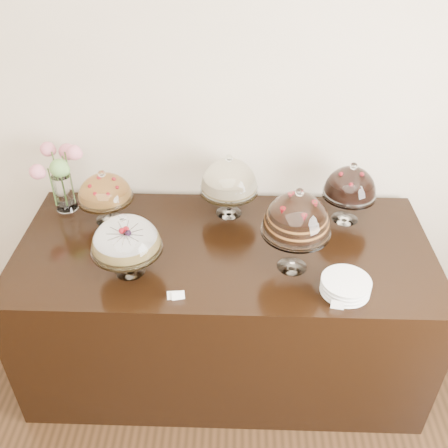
{
  "coord_description": "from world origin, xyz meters",
  "views": [
    {
      "loc": [
        0.36,
        0.38,
        2.55
      ],
      "look_at": [
        0.3,
        2.4,
        1.08
      ],
      "focal_mm": 40.0,
      "sensor_mm": 36.0,
      "label": 1
    }
  ],
  "objects_px": {
    "cake_stand_sugar_sponge": "(126,237)",
    "cake_stand_choco_layer": "(297,217)",
    "display_counter": "(224,306)",
    "cake_stand_cheesecake": "(229,178)",
    "cake_stand_dark_choco": "(351,185)",
    "flower_vase": "(61,173)",
    "plate_stack": "(345,286)",
    "cake_stand_fruit_tart": "(104,190)"
  },
  "relations": [
    {
      "from": "cake_stand_fruit_tart",
      "to": "plate_stack",
      "type": "bearing_deg",
      "value": -23.98
    },
    {
      "from": "cake_stand_choco_layer",
      "to": "flower_vase",
      "type": "distance_m",
      "value": 1.37
    },
    {
      "from": "cake_stand_dark_choco",
      "to": "cake_stand_sugar_sponge",
      "type": "bearing_deg",
      "value": -156.95
    },
    {
      "from": "cake_stand_fruit_tart",
      "to": "plate_stack",
      "type": "height_order",
      "value": "cake_stand_fruit_tart"
    },
    {
      "from": "display_counter",
      "to": "cake_stand_fruit_tart",
      "type": "bearing_deg",
      "value": 161.49
    },
    {
      "from": "cake_stand_dark_choco",
      "to": "flower_vase",
      "type": "bearing_deg",
      "value": 177.78
    },
    {
      "from": "display_counter",
      "to": "flower_vase",
      "type": "relative_size",
      "value": 5.33
    },
    {
      "from": "plate_stack",
      "to": "cake_stand_dark_choco",
      "type": "bearing_deg",
      "value": 80.63
    },
    {
      "from": "cake_stand_fruit_tart",
      "to": "flower_vase",
      "type": "distance_m",
      "value": 0.29
    },
    {
      "from": "cake_stand_sugar_sponge",
      "to": "cake_stand_choco_layer",
      "type": "height_order",
      "value": "cake_stand_choco_layer"
    },
    {
      "from": "cake_stand_cheesecake",
      "to": "display_counter",
      "type": "bearing_deg",
      "value": -93.05
    },
    {
      "from": "cake_stand_fruit_tart",
      "to": "display_counter",
      "type": "bearing_deg",
      "value": -18.51
    },
    {
      "from": "display_counter",
      "to": "cake_stand_cheesecake",
      "type": "relative_size",
      "value": 5.84
    },
    {
      "from": "plate_stack",
      "to": "flower_vase",
      "type": "bearing_deg",
      "value": 156.28
    },
    {
      "from": "cake_stand_sugar_sponge",
      "to": "cake_stand_choco_layer",
      "type": "distance_m",
      "value": 0.81
    },
    {
      "from": "cake_stand_cheesecake",
      "to": "cake_stand_dark_choco",
      "type": "relative_size",
      "value": 1.04
    },
    {
      "from": "cake_stand_cheesecake",
      "to": "plate_stack",
      "type": "distance_m",
      "value": 0.88
    },
    {
      "from": "cake_stand_fruit_tart",
      "to": "flower_vase",
      "type": "relative_size",
      "value": 0.78
    },
    {
      "from": "cake_stand_sugar_sponge",
      "to": "plate_stack",
      "type": "xyz_separation_m",
      "value": [
        1.04,
        -0.12,
        -0.17
      ]
    },
    {
      "from": "cake_stand_cheesecake",
      "to": "plate_stack",
      "type": "height_order",
      "value": "cake_stand_cheesecake"
    },
    {
      "from": "cake_stand_sugar_sponge",
      "to": "cake_stand_fruit_tart",
      "type": "xyz_separation_m",
      "value": [
        -0.2,
        0.44,
        -0.01
      ]
    },
    {
      "from": "cake_stand_sugar_sponge",
      "to": "cake_stand_fruit_tart",
      "type": "height_order",
      "value": "cake_stand_sugar_sponge"
    },
    {
      "from": "cake_stand_choco_layer",
      "to": "plate_stack",
      "type": "xyz_separation_m",
      "value": [
        0.23,
        -0.18,
        -0.27
      ]
    },
    {
      "from": "cake_stand_sugar_sponge",
      "to": "flower_vase",
      "type": "relative_size",
      "value": 0.84
    },
    {
      "from": "cake_stand_fruit_tart",
      "to": "flower_vase",
      "type": "xyz_separation_m",
      "value": [
        -0.27,
        0.11,
        0.03
      ]
    },
    {
      "from": "cake_stand_dark_choco",
      "to": "cake_stand_fruit_tart",
      "type": "distance_m",
      "value": 1.34
    },
    {
      "from": "display_counter",
      "to": "cake_stand_choco_layer",
      "type": "height_order",
      "value": "cake_stand_choco_layer"
    },
    {
      "from": "cake_stand_choco_layer",
      "to": "flower_vase",
      "type": "relative_size",
      "value": 1.12
    },
    {
      "from": "display_counter",
      "to": "flower_vase",
      "type": "distance_m",
      "value": 1.2
    },
    {
      "from": "cake_stand_choco_layer",
      "to": "plate_stack",
      "type": "distance_m",
      "value": 0.4
    },
    {
      "from": "display_counter",
      "to": "cake_stand_cheesecake",
      "type": "distance_m",
      "value": 0.75
    },
    {
      "from": "cake_stand_choco_layer",
      "to": "cake_stand_cheesecake",
      "type": "xyz_separation_m",
      "value": [
        -0.33,
        0.47,
        -0.08
      ]
    },
    {
      "from": "flower_vase",
      "to": "cake_stand_fruit_tart",
      "type": "bearing_deg",
      "value": -22.5
    },
    {
      "from": "cake_stand_fruit_tart",
      "to": "plate_stack",
      "type": "relative_size",
      "value": 1.42
    },
    {
      "from": "cake_stand_cheesecake",
      "to": "flower_vase",
      "type": "distance_m",
      "value": 0.95
    },
    {
      "from": "cake_stand_choco_layer",
      "to": "cake_stand_fruit_tart",
      "type": "relative_size",
      "value": 1.45
    },
    {
      "from": "cake_stand_cheesecake",
      "to": "cake_stand_fruit_tart",
      "type": "bearing_deg",
      "value": -172.62
    },
    {
      "from": "cake_stand_cheesecake",
      "to": "cake_stand_fruit_tart",
      "type": "relative_size",
      "value": 1.18
    },
    {
      "from": "flower_vase",
      "to": "plate_stack",
      "type": "distance_m",
      "value": 1.66
    },
    {
      "from": "display_counter",
      "to": "plate_stack",
      "type": "distance_m",
      "value": 0.83
    },
    {
      "from": "cake_stand_choco_layer",
      "to": "cake_stand_dark_choco",
      "type": "height_order",
      "value": "cake_stand_choco_layer"
    },
    {
      "from": "cake_stand_choco_layer",
      "to": "cake_stand_cheesecake",
      "type": "height_order",
      "value": "cake_stand_choco_layer"
    }
  ]
}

